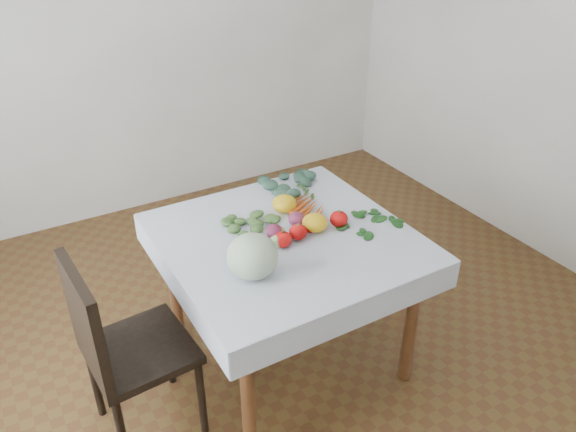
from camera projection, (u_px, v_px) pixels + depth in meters
name	position (u px, v px, depth m)	size (l,w,h in m)	color
ground	(287.00, 354.00, 3.02)	(4.00, 4.00, 0.00)	brown
back_wall	(140.00, 27.00, 3.83)	(4.00, 0.04, 2.70)	white
table	(286.00, 254.00, 2.69)	(1.00, 1.00, 0.75)	brown
tablecloth	(286.00, 237.00, 2.64)	(1.12, 1.12, 0.01)	white
chair	(118.00, 344.00, 2.33)	(0.45, 0.45, 0.94)	black
cabbage	(252.00, 256.00, 2.32)	(0.22, 0.22, 0.19)	beige
tomato_a	(311.00, 226.00, 2.66)	(0.08, 0.08, 0.07)	red
tomato_b	(298.00, 232.00, 2.60)	(0.08, 0.08, 0.07)	red
tomato_c	(283.00, 239.00, 2.55)	(0.08, 0.08, 0.07)	red
tomato_d	(339.00, 219.00, 2.70)	(0.09, 0.09, 0.08)	red
heirloom_back	(284.00, 204.00, 2.82)	(0.12, 0.12, 0.09)	yellow
heirloom_front	(315.00, 223.00, 2.66)	(0.12, 0.12, 0.09)	yellow
onion_a	(297.00, 219.00, 2.71)	(0.08, 0.08, 0.07)	#591936
onion_b	(274.00, 231.00, 2.61)	(0.08, 0.08, 0.07)	#591936
tomatillo_cluster	(275.00, 239.00, 2.57)	(0.11, 0.14, 0.05)	#9EB86A
carrot_bunch	(307.00, 208.00, 2.84)	(0.22, 0.33, 0.03)	#E65419
kale_bunch	(293.00, 184.00, 3.05)	(0.31, 0.29, 0.04)	#345640
basil_bunch	(368.00, 224.00, 2.72)	(0.28, 0.24, 0.01)	#1A541A
dill_bunch	(252.00, 224.00, 2.71)	(0.27, 0.22, 0.03)	#4C7A37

